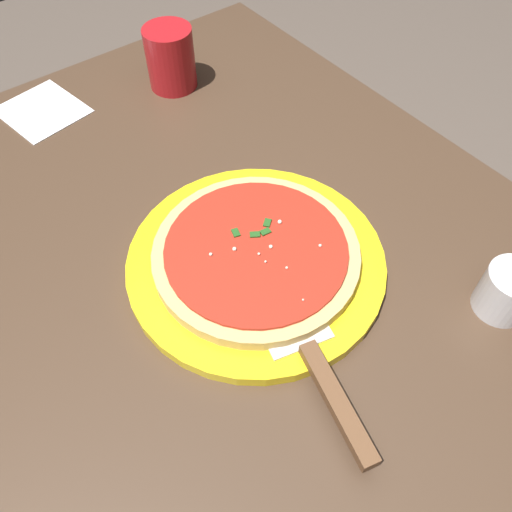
{
  "coord_description": "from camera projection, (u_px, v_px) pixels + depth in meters",
  "views": [
    {
      "loc": [
        -0.32,
        0.18,
        1.28
      ],
      "look_at": [
        -0.03,
        -0.05,
        0.8
      ],
      "focal_mm": 36.29,
      "sensor_mm": 36.0,
      "label": 1
    }
  ],
  "objects": [
    {
      "name": "napkin_folded_right",
      "position": [
        42.0,
        111.0,
        0.8
      ],
      "size": [
        0.14,
        0.13,
        0.0
      ],
      "primitive_type": "cube",
      "rotation": [
        0.0,
        0.0,
        0.17
      ],
      "color": "white",
      "rests_on": "restaurant_table"
    },
    {
      "name": "pizza",
      "position": [
        256.0,
        253.0,
        0.6
      ],
      "size": [
        0.24,
        0.24,
        0.02
      ],
      "color": "#DBB26B",
      "rests_on": "serving_plate"
    },
    {
      "name": "ground_plane",
      "position": [
        232.0,
        460.0,
        1.24
      ],
      "size": [
        5.0,
        5.0,
        0.0
      ],
      "primitive_type": "plane",
      "color": "brown"
    },
    {
      "name": "pizza_server",
      "position": [
        316.0,
        368.0,
        0.52
      ],
      "size": [
        0.22,
        0.1,
        0.01
      ],
      "color": "silver",
      "rests_on": "serving_plate"
    },
    {
      "name": "restaurant_table",
      "position": [
        216.0,
        330.0,
        0.74
      ],
      "size": [
        0.99,
        0.82,
        0.78
      ],
      "color": "black",
      "rests_on": "ground_plane"
    },
    {
      "name": "serving_plate",
      "position": [
        256.0,
        262.0,
        0.61
      ],
      "size": [
        0.31,
        0.31,
        0.02
      ],
      "primitive_type": "cylinder",
      "color": "yellow",
      "rests_on": "restaurant_table"
    },
    {
      "name": "cup_tall_drink",
      "position": [
        170.0,
        58.0,
        0.8
      ],
      "size": [
        0.08,
        0.08,
        0.1
      ],
      "primitive_type": "cylinder",
      "color": "#B2191E",
      "rests_on": "restaurant_table"
    },
    {
      "name": "cup_small_sauce",
      "position": [
        507.0,
        291.0,
        0.56
      ],
      "size": [
        0.06,
        0.06,
        0.06
      ],
      "primitive_type": "cylinder",
      "color": "silver",
      "rests_on": "restaurant_table"
    }
  ]
}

